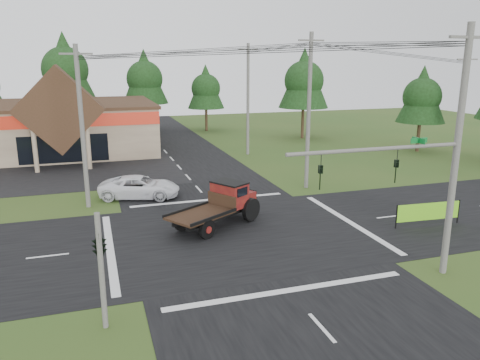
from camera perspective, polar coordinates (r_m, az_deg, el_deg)
name	(u,v)px	position (r m, az deg, el deg)	size (l,w,h in m)	color
ground	(239,234)	(26.44, -0.17, -6.65)	(120.00, 120.00, 0.00)	#2E4E1C
road_ns	(239,234)	(26.44, -0.17, -6.63)	(12.00, 120.00, 0.02)	black
road_ew	(239,234)	(26.44, -0.17, -6.63)	(120.00, 12.00, 0.02)	black
parking_apron	(14,176)	(44.06, -25.86, 0.46)	(28.00, 14.00, 0.02)	black
cvs_building	(7,128)	(54.15, -26.54, 5.70)	(30.40, 18.20, 9.19)	#8D745F
traffic_signal_mast	(421,182)	(21.43, 21.22, -0.26)	(8.12, 0.24, 7.00)	#595651
traffic_signal_corner	(99,235)	(17.26, -16.86, -6.43)	(0.53, 2.48, 4.40)	#595651
utility_pole_nr	(456,152)	(22.28, 24.88, 3.10)	(2.00, 0.30, 11.00)	#595651
utility_pole_nw	(82,127)	(31.80, -18.71, 6.19)	(2.00, 0.30, 10.50)	#595651
utility_pole_ne	(309,111)	(35.31, 8.38, 8.34)	(2.00, 0.30, 11.50)	#595651
utility_pole_far	(461,113)	(43.38, 25.35, 7.35)	(2.00, 0.30, 10.20)	#595651
utility_pole_n	(248,99)	(48.24, 0.98, 9.86)	(2.00, 0.30, 11.20)	#595651
tree_row_c	(65,67)	(64.59, -20.58, 12.75)	(7.28, 7.28, 13.13)	#332316
tree_row_d	(145,77)	(66.00, -11.56, 12.19)	(6.16, 6.16, 11.11)	#332316
tree_row_e	(206,87)	(65.49, -4.19, 11.25)	(5.04, 5.04, 9.09)	#332316
tree_side_ne	(304,79)	(59.33, 7.81, 12.14)	(6.16, 6.16, 11.11)	#332316
tree_side_e_near	(422,95)	(53.46, 21.33, 9.65)	(5.04, 5.04, 9.09)	#332316
antique_flatbed_truck	(216,206)	(27.31, -2.98, -3.17)	(2.31, 6.05, 2.53)	#550C12
roadside_banner	(428,214)	(29.69, 21.94, -3.87)	(4.26, 0.12, 1.46)	#68C019
white_pickup	(140,187)	(33.97, -12.13, -0.84)	(2.58, 5.60, 1.56)	white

